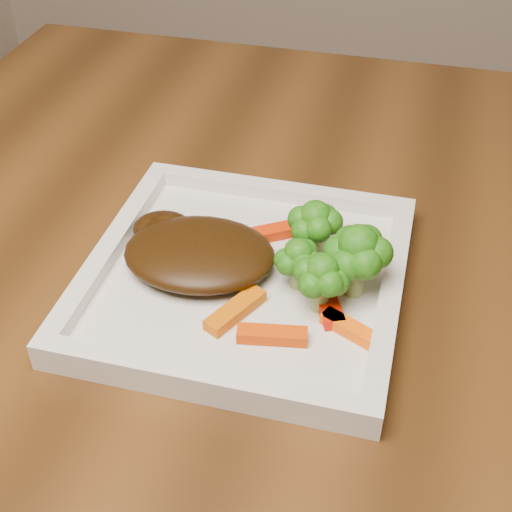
# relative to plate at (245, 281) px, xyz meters

# --- Properties ---
(plate) EXTENTS (0.27, 0.27, 0.01)m
(plate) POSITION_rel_plate_xyz_m (0.00, 0.00, 0.00)
(plate) COLOR silver
(plate) RESTS_ON dining_table
(steak) EXTENTS (0.14, 0.12, 0.03)m
(steak) POSITION_rel_plate_xyz_m (-0.04, 0.00, 0.02)
(steak) COLOR #351F08
(steak) RESTS_ON plate
(broccoli_0) EXTENTS (0.07, 0.07, 0.07)m
(broccoli_0) POSITION_rel_plate_xyz_m (0.05, 0.04, 0.04)
(broccoli_0) COLOR #2B7413
(broccoli_0) RESTS_ON plate
(broccoli_1) EXTENTS (0.07, 0.07, 0.06)m
(broccoli_1) POSITION_rel_plate_xyz_m (0.09, 0.00, 0.04)
(broccoli_1) COLOR #2C5D0F
(broccoli_1) RESTS_ON plate
(broccoli_2) EXTENTS (0.07, 0.07, 0.06)m
(broccoli_2) POSITION_rel_plate_xyz_m (0.07, -0.02, 0.04)
(broccoli_2) COLOR #226210
(broccoli_2) RESTS_ON plate
(broccoli_3) EXTENTS (0.05, 0.05, 0.06)m
(broccoli_3) POSITION_rel_plate_xyz_m (0.05, -0.00, 0.04)
(broccoli_3) COLOR #3B7313
(broccoli_3) RESTS_ON plate
(carrot_0) EXTENTS (0.06, 0.02, 0.01)m
(carrot_0) POSITION_rel_plate_xyz_m (0.04, -0.07, 0.01)
(carrot_0) COLOR #D03C03
(carrot_0) RESTS_ON plate
(carrot_1) EXTENTS (0.05, 0.03, 0.01)m
(carrot_1) POSITION_rel_plate_xyz_m (0.10, -0.05, 0.01)
(carrot_1) COLOR #FF5E04
(carrot_1) RESTS_ON plate
(carrot_2) EXTENTS (0.04, 0.06, 0.01)m
(carrot_2) POSITION_rel_plate_xyz_m (0.01, -0.05, 0.01)
(carrot_2) COLOR #CE5D03
(carrot_2) RESTS_ON plate
(carrot_3) EXTENTS (0.06, 0.04, 0.01)m
(carrot_3) POSITION_rel_plate_xyz_m (0.10, 0.04, 0.01)
(carrot_3) COLOR #EB4003
(carrot_3) RESTS_ON plate
(carrot_4) EXTENTS (0.06, 0.04, 0.01)m
(carrot_4) POSITION_rel_plate_xyz_m (0.01, 0.06, 0.01)
(carrot_4) COLOR red
(carrot_4) RESTS_ON plate
(carrot_5) EXTENTS (0.04, 0.07, 0.01)m
(carrot_5) POSITION_rel_plate_xyz_m (0.07, -0.02, 0.01)
(carrot_5) COLOR red
(carrot_5) RESTS_ON plate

